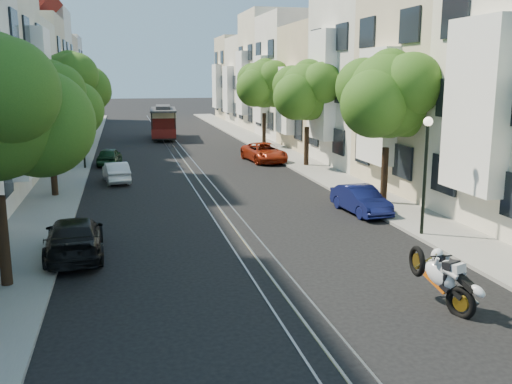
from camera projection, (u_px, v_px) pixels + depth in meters
ground at (179, 153)px, 41.90m from camera, size 200.00×200.00×0.00m
sidewalk_east at (274, 150)px, 43.50m from camera, size 2.50×80.00×0.12m
sidewalk_west at (76, 156)px, 40.27m from camera, size 2.50×80.00×0.12m
rail_left at (171, 153)px, 41.77m from camera, size 0.06×80.00×0.02m
rail_slot at (179, 153)px, 41.89m from camera, size 0.06×80.00×0.02m
rail_right at (186, 153)px, 42.02m from camera, size 0.06×80.00×0.02m
lane_line at (179, 153)px, 41.90m from camera, size 0.08×80.00×0.01m
townhouses_east at (333, 81)px, 43.41m from camera, size 7.75×72.00×12.00m
tree_e_b at (389, 98)px, 24.42m from camera, size 4.93×4.08×6.68m
tree_e_c at (308, 93)px, 34.93m from camera, size 4.84×3.99×6.52m
tree_e_d at (265, 85)px, 45.36m from camera, size 5.01×4.16×6.85m
tree_w_b at (50, 104)px, 26.04m from camera, size 4.72×3.87×6.27m
tree_w_c at (69, 84)px, 36.39m from camera, size 5.13×4.28×7.09m
tree_w_d at (81, 88)px, 46.97m from camera, size 4.84×3.99×6.52m
lamp_east at (426, 158)px, 19.84m from camera, size 0.32×0.32×4.16m
lamp_west at (82, 123)px, 34.19m from camera, size 0.32×0.32×4.16m
sportbike_rider at (443, 276)px, 14.01m from camera, size 0.91×2.09×1.49m
cable_car at (163, 121)px, 51.16m from camera, size 2.68×7.20×2.72m
parked_car_e_mid at (361, 200)px, 23.78m from camera, size 1.52×3.57×1.15m
parked_car_e_far at (264, 152)px, 37.80m from camera, size 2.55×4.70×1.25m
parked_car_w_near at (75, 237)px, 18.09m from camera, size 1.96×4.43×1.26m
parked_car_w_mid at (116, 172)px, 30.64m from camera, size 1.56×3.45×1.10m
parked_car_w_far at (109, 156)px, 36.48m from camera, size 1.73×3.43×1.12m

